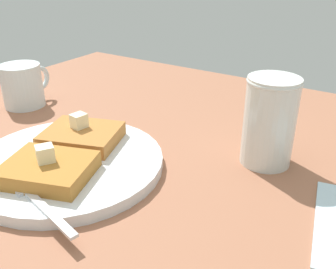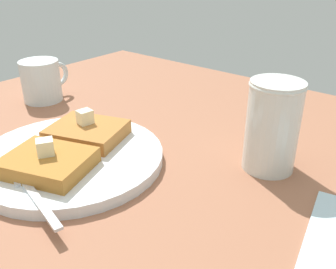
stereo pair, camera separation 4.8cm
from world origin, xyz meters
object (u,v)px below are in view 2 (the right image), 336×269
object	(u,v)px
plate	(71,157)
fork	(28,187)
coffee_mug	(42,81)
syrup_jar	(272,129)

from	to	relation	value
plate	fork	distance (cm)	8.88
coffee_mug	syrup_jar	bearing A→B (deg)	-84.78
fork	coffee_mug	world-z (taller)	coffee_mug
coffee_mug	plate	bearing A→B (deg)	-116.68
plate	coffee_mug	size ratio (longest dim) A/B	2.55
plate	coffee_mug	bearing A→B (deg)	63.32
plate	coffee_mug	world-z (taller)	coffee_mug
plate	fork	xyz separation A→B (cm)	(-8.25, -3.21, 0.80)
syrup_jar	coffee_mug	xyz separation A→B (cm)	(-4.06, 44.41, -1.66)
coffee_mug	fork	bearing A→B (deg)	-127.00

